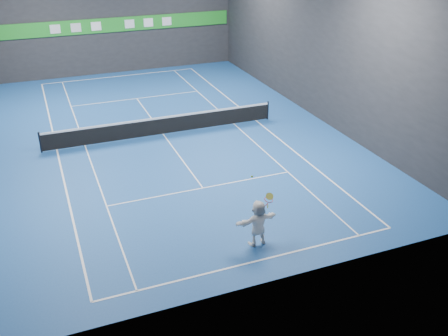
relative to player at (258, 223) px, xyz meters
name	(u,v)px	position (x,y,z in m)	size (l,w,h in m)	color
ground	(163,134)	(-0.45, 10.96, -0.86)	(26.00, 26.00, 0.00)	#1A4A91
wall_back	(111,10)	(-0.45, 23.96, 3.64)	(18.00, 0.10, 9.00)	#262729
wall_front	(279,153)	(-0.45, -2.04, 3.64)	(18.00, 0.10, 9.00)	#262729
wall_right	(316,36)	(8.55, 10.96, 3.64)	(0.10, 26.00, 9.00)	#262729
baseline_near	(257,261)	(-0.45, -0.93, -0.86)	(10.98, 0.08, 0.01)	white
baseline_far	(120,76)	(-0.45, 22.85, -0.86)	(10.98, 0.08, 0.01)	white
sideline_doubles_left	(57,150)	(-5.94, 10.96, -0.86)	(0.08, 23.78, 0.01)	white
sideline_doubles_right	(256,121)	(5.04, 10.96, -0.86)	(0.08, 23.78, 0.01)	white
sideline_singles_left	(85,146)	(-4.56, 10.96, -0.86)	(0.06, 23.78, 0.01)	white
sideline_singles_right	(234,124)	(3.66, 10.96, -0.86)	(0.06, 23.78, 0.01)	white
service_line_near	(203,188)	(-0.45, 4.56, -0.86)	(8.23, 0.06, 0.01)	white
service_line_far	(137,99)	(-0.45, 17.36, -0.86)	(8.23, 0.06, 0.01)	white
center_service_line	(163,134)	(-0.45, 10.96, -0.86)	(0.06, 12.80, 0.01)	white
player	(258,223)	(0.00, 0.00, 0.00)	(1.60, 0.51, 1.72)	white
tennis_ball	(252,177)	(-0.22, 0.13, 1.80)	(0.07, 0.07, 0.07)	#AED423
tennis_net	(163,125)	(-0.45, 10.96, -0.32)	(12.50, 0.10, 1.07)	black
sponsor_banner	(113,25)	(-0.45, 23.90, 2.64)	(17.64, 0.11, 1.00)	green
tennis_racket	(269,200)	(0.39, 0.05, 0.80)	(0.43, 0.42, 0.62)	#AE1219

